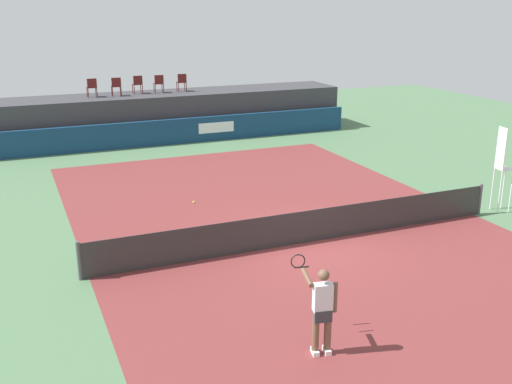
% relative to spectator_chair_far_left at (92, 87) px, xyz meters
% --- Properties ---
extents(ground_plane, '(48.00, 48.00, 0.00)m').
position_rel_spectator_chair_far_left_xyz_m(ground_plane, '(3.53, -12.21, -2.69)').
color(ground_plane, '#4C704C').
extents(court_inner, '(12.00, 22.00, 0.00)m').
position_rel_spectator_chair_far_left_xyz_m(court_inner, '(3.53, -15.21, -2.69)').
color(court_inner, maroon).
rests_on(court_inner, ground).
extents(sponsor_wall, '(18.00, 0.22, 1.20)m').
position_rel_spectator_chair_far_left_xyz_m(sponsor_wall, '(3.54, -1.71, -2.09)').
color(sponsor_wall, navy).
rests_on(sponsor_wall, ground).
extents(spectator_platform, '(18.00, 2.80, 2.20)m').
position_rel_spectator_chair_far_left_xyz_m(spectator_platform, '(3.53, 0.09, -1.59)').
color(spectator_platform, '#38383D').
rests_on(spectator_platform, ground).
extents(spectator_chair_far_left, '(0.44, 0.44, 0.89)m').
position_rel_spectator_chair_far_left_xyz_m(spectator_chair_far_left, '(0.00, 0.00, 0.00)').
color(spectator_chair_far_left, '#561919').
rests_on(spectator_chair_far_left, spectator_platform).
extents(spectator_chair_left, '(0.47, 0.47, 0.89)m').
position_rel_spectator_chair_far_left_xyz_m(spectator_chair_left, '(1.12, -0.08, 0.00)').
color(spectator_chair_left, '#561919').
rests_on(spectator_chair_left, spectator_platform).
extents(spectator_chair_center, '(0.44, 0.44, 0.89)m').
position_rel_spectator_chair_far_left_xyz_m(spectator_chair_center, '(2.23, 0.31, 0.00)').
color(spectator_chair_center, '#561919').
rests_on(spectator_chair_center, spectator_platform).
extents(spectator_chair_right, '(0.47, 0.47, 0.89)m').
position_rel_spectator_chair_far_left_xyz_m(spectator_chair_right, '(3.25, 0.17, 0.00)').
color(spectator_chair_right, '#561919').
rests_on(spectator_chair_right, spectator_platform).
extents(spectator_chair_far_right, '(0.47, 0.47, 0.89)m').
position_rel_spectator_chair_far_left_xyz_m(spectator_chair_far_right, '(4.43, 0.22, 0.00)').
color(spectator_chair_far_right, '#561919').
rests_on(spectator_chair_far_right, spectator_platform).
extents(umpire_chair, '(0.51, 0.51, 2.76)m').
position_rel_spectator_chair_far_left_xyz_m(umpire_chair, '(10.48, -15.19, -1.11)').
color(umpire_chair, white).
rests_on(umpire_chair, ground).
extents(tennis_net, '(12.40, 0.02, 0.95)m').
position_rel_spectator_chair_far_left_xyz_m(tennis_net, '(3.53, -15.21, -2.22)').
color(tennis_net, '#2D2D2D').
rests_on(tennis_net, ground).
extents(net_post_near, '(0.10, 0.10, 1.00)m').
position_rel_spectator_chair_far_left_xyz_m(net_post_near, '(-2.67, -15.21, -2.19)').
color(net_post_near, '#4C4C51').
rests_on(net_post_near, ground).
extents(net_post_far, '(0.10, 0.10, 1.00)m').
position_rel_spectator_chair_far_left_xyz_m(net_post_far, '(9.73, -15.21, -2.19)').
color(net_post_far, '#4C4C51').
rests_on(net_post_far, ground).
extents(tennis_player, '(0.56, 1.22, 1.77)m').
position_rel_spectator_chair_far_left_xyz_m(tennis_player, '(1.19, -20.31, -1.73)').
color(tennis_player, white).
rests_on(tennis_player, court_inner).
extents(tennis_ball, '(0.07, 0.07, 0.07)m').
position_rel_spectator_chair_far_left_xyz_m(tennis_ball, '(1.62, -10.63, -2.66)').
color(tennis_ball, '#D8EA33').
rests_on(tennis_ball, court_inner).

